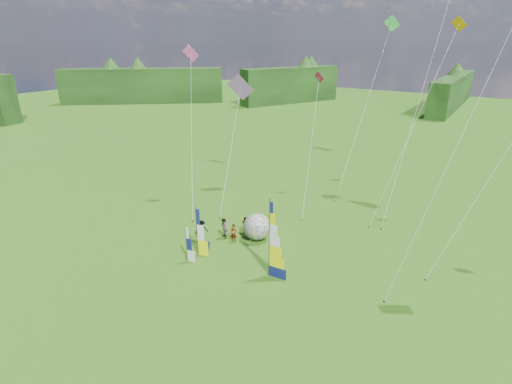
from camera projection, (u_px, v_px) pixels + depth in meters
The scene contains 19 objects.
ground at pixel (236, 291), 26.22m from camera, with size 220.00×220.00×0.00m, color #41641B.
treeline_ring at pixel (235, 237), 24.77m from camera, with size 210.00×210.00×8.00m, color #2E601C, non-canonical shape.
feather_banner_main at pixel (269, 240), 26.99m from camera, with size 1.50×0.10×5.60m, color navy, non-canonical shape.
side_banner_left at pixel (197, 232), 29.93m from camera, with size 1.06×0.10×3.85m, color #EBE801, non-canonical shape.
side_banner_far at pixel (186, 244), 29.28m from camera, with size 0.86×0.10×2.84m, color white, non-canonical shape.
bol_inflatable at pixel (257, 227), 32.62m from camera, with size 2.22×2.22×2.22m, color #0011AA.
spectator_a at pixel (234, 233), 32.23m from camera, with size 0.58×0.38×1.58m, color #66594C.
spectator_b at pixel (224, 229), 32.81m from camera, with size 0.86×0.42×1.77m, color #66594C.
spectator_c at pixel (202, 230), 32.60m from camera, with size 1.12×0.41×1.73m, color #66594C.
spectator_d at pixel (245, 225), 33.68m from camera, with size 0.89×0.36×1.52m, color #66594C.
camp_chair at pixel (205, 248), 30.68m from camera, with size 0.55×0.55×0.95m, color #101945, non-canonical shape.
kite_whale at pixel (422, 88), 34.49m from camera, with size 4.22×13.94×22.89m, color black, non-canonical shape.
kite_rainbow_delta at pixel (231, 138), 38.60m from camera, with size 8.02×13.14×13.02m, color #F1453C, non-canonical shape.
kite_parafoil at pixel (456, 137), 22.37m from camera, with size 7.98×8.93×20.72m, color #B41600, non-canonical shape.
small_kite_red at pixel (311, 140), 38.11m from camera, with size 4.83×10.45×12.79m, color #BB2342, non-canonical shape.
small_kite_orange at pixel (413, 123), 33.70m from camera, with size 5.59×9.06×17.63m, color #EB9800, non-canonical shape.
small_kite_yellow at pixel (485, 181), 26.39m from camera, with size 6.67×8.73×13.45m, color yellow, non-canonical shape.
small_kite_pink at pixel (191, 128), 36.61m from camera, with size 6.96×8.51×15.53m, color #FF4FA6, non-canonical shape.
small_kite_green at pixel (365, 103), 41.39m from camera, with size 3.47×13.92×18.35m, color green, non-canonical shape.
Camera 1 is at (13.06, -17.81, 15.63)m, focal length 28.00 mm.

